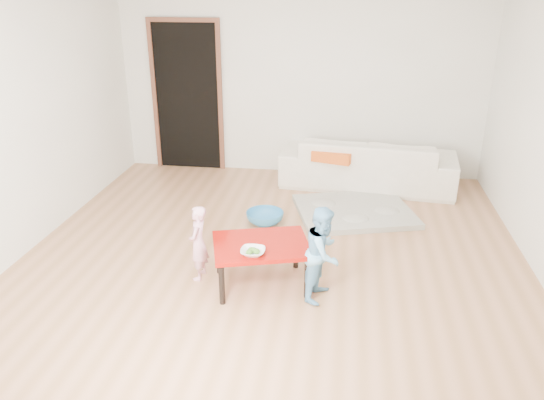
% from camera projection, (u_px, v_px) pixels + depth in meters
% --- Properties ---
extents(floor, '(5.00, 5.00, 0.01)m').
position_uv_depth(floor, '(275.00, 251.00, 5.43)').
color(floor, '#A37046').
rests_on(floor, ground).
extents(back_wall, '(5.00, 0.02, 2.60)m').
position_uv_depth(back_wall, '(300.00, 81.00, 7.22)').
color(back_wall, white).
rests_on(back_wall, floor).
extents(left_wall, '(0.02, 5.00, 2.60)m').
position_uv_depth(left_wall, '(26.00, 118.00, 5.27)').
color(left_wall, white).
rests_on(left_wall, floor).
extents(doorway, '(1.02, 0.08, 2.11)m').
position_uv_depth(doorway, '(188.00, 98.00, 7.52)').
color(doorway, brown).
rests_on(doorway, back_wall).
extents(sofa, '(2.34, 1.11, 0.66)m').
position_uv_depth(sofa, '(368.00, 162.00, 7.05)').
color(sofa, white).
rests_on(sofa, floor).
extents(cushion, '(0.60, 0.56, 0.13)m').
position_uv_depth(cushion, '(335.00, 154.00, 6.81)').
color(cushion, orange).
rests_on(cushion, sofa).
extents(red_table, '(0.98, 0.84, 0.42)m').
position_uv_depth(red_table, '(261.00, 264.00, 4.76)').
color(red_table, '#920E07').
rests_on(red_table, floor).
extents(bowl, '(0.21, 0.21, 0.05)m').
position_uv_depth(bowl, '(253.00, 252.00, 4.48)').
color(bowl, white).
rests_on(bowl, red_table).
extents(broccoli, '(0.12, 0.12, 0.06)m').
position_uv_depth(broccoli, '(253.00, 252.00, 4.48)').
color(broccoli, '#2D5919').
rests_on(broccoli, red_table).
extents(child_pink, '(0.18, 0.26, 0.71)m').
position_uv_depth(child_pink, '(198.00, 243.00, 4.82)').
color(child_pink, pink).
rests_on(child_pink, floor).
extents(child_blue, '(0.43, 0.49, 0.84)m').
position_uv_depth(child_blue, '(323.00, 253.00, 4.50)').
color(child_blue, '#6BC8F8').
rests_on(child_blue, floor).
extents(basin, '(0.43, 0.43, 0.13)m').
position_uv_depth(basin, '(265.00, 217.00, 6.04)').
color(basin, teal).
rests_on(basin, floor).
extents(blanket, '(1.56, 1.41, 0.07)m').
position_uv_depth(blanket, '(354.00, 211.00, 6.29)').
color(blanket, '#B3B19E').
rests_on(blanket, floor).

